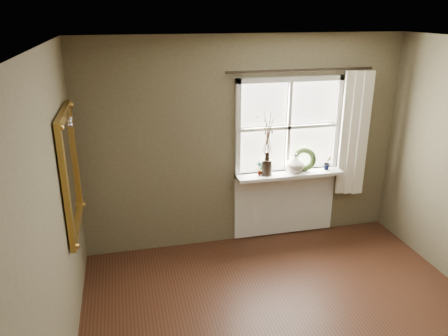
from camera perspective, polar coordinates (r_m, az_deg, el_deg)
The scene contains 14 objects.
ceiling at distance 3.05m, azimuth 15.23°, elevation 14.64°, with size 4.50×4.50×0.00m, color silver.
wall_back at distance 5.41m, azimuth 2.61°, elevation 3.34°, with size 4.00×0.10×2.60m, color brown.
wall_left at distance 3.16m, azimuth -23.14°, elevation -11.15°, with size 0.10×4.50×2.60m, color brown.
window_frame at distance 5.47m, azimuth 8.41°, elevation 5.28°, with size 1.36×0.06×1.24m.
window_sill at distance 5.55m, azimuth 8.52°, elevation -0.80°, with size 1.36×0.26×0.04m, color silver.
window_apron at distance 5.81m, azimuth 7.90°, elevation -4.48°, with size 1.36×0.04×0.88m, color silver.
dark_jug at distance 5.41m, azimuth 5.59°, elevation 0.10°, with size 0.13×0.13×0.20m, color black.
cream_vase at distance 5.53m, azimuth 9.24°, elevation 0.67°, with size 0.24×0.24×0.25m, color beige.
wreath at distance 5.62m, azimuth 10.39°, elevation 0.81°, with size 0.30×0.30×0.07m, color #31451F.
potted_plant_left at distance 5.38m, azimuth 4.65°, elevation -0.06°, with size 0.09×0.06×0.18m, color #31451F.
potted_plant_right at distance 5.72m, azimuth 13.37°, elevation 0.68°, with size 0.10×0.08×0.18m, color #31451F.
curtain at distance 5.78m, azimuth 16.52°, elevation 4.26°, with size 0.36×0.12×1.59m, color white.
curtain_rod at distance 5.33m, azimuth 10.06°, elevation 12.47°, with size 0.03×0.03×1.84m, color black.
gilt_mirror at distance 4.41m, azimuth -19.45°, elevation -0.41°, with size 0.10×1.00×1.19m.
Camera 1 is at (-1.43, -2.69, 2.85)m, focal length 35.00 mm.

